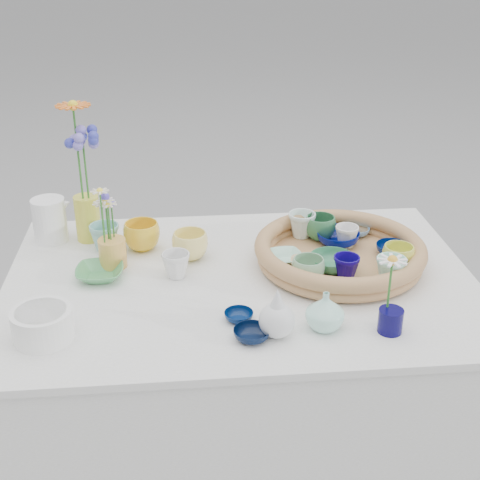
{
  "coord_description": "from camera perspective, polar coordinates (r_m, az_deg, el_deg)",
  "views": [
    {
      "loc": [
        -0.15,
        -1.57,
        1.63
      ],
      "look_at": [
        0.0,
        0.02,
        0.87
      ],
      "focal_mm": 50.0,
      "sensor_mm": 36.0,
      "label": 1
    }
  ],
  "objects": [
    {
      "name": "wicker_tray",
      "position": [
        1.87,
        8.49,
        -1.09
      ],
      "size": [
        0.47,
        0.47,
        0.08
      ],
      "primitive_type": null,
      "color": "#A0734C",
      "rests_on": "display_table"
    },
    {
      "name": "tray_ceramic_0",
      "position": [
        1.96,
        8.36,
        0.16
      ],
      "size": [
        0.13,
        0.13,
        0.04
      ],
      "primitive_type": "imported",
      "rotation": [
        0.0,
        0.0,
        -0.06
      ],
      "color": "#000C69",
      "rests_on": "wicker_tray"
    },
    {
      "name": "tray_ceramic_1",
      "position": [
        1.93,
        12.87,
        -0.78
      ],
      "size": [
        0.11,
        0.11,
        0.03
      ],
      "primitive_type": "imported",
      "rotation": [
        0.0,
        0.0,
        -0.17
      ],
      "color": "#021754",
      "rests_on": "wicker_tray"
    },
    {
      "name": "tray_ceramic_2",
      "position": [
        1.85,
        13.34,
        -1.44
      ],
      "size": [
        0.09,
        0.09,
        0.07
      ],
      "primitive_type": "imported",
      "rotation": [
        0.0,
        0.0,
        0.08
      ],
      "color": "#D4DA4D",
      "rests_on": "wicker_tray"
    },
    {
      "name": "tray_ceramic_3",
      "position": [
        1.81,
        7.85,
        -1.94
      ],
      "size": [
        0.16,
        0.16,
        0.04
      ],
      "primitive_type": "imported",
      "rotation": [
        0.0,
        0.0,
        -0.42
      ],
      "color": "#347D55",
      "rests_on": "wicker_tray"
    },
    {
      "name": "tray_ceramic_4",
      "position": [
        1.74,
        5.84,
        -2.57
      ],
      "size": [
        0.1,
        0.1,
        0.07
      ],
      "primitive_type": "imported",
      "rotation": [
        0.0,
        0.0,
        0.15
      ],
      "color": "#7BAC84",
      "rests_on": "wicker_tray"
    },
    {
      "name": "tray_ceramic_5",
      "position": [
        1.84,
        3.76,
        -1.53
      ],
      "size": [
        0.11,
        0.11,
        0.02
      ],
      "primitive_type": "imported",
      "rotation": [
        0.0,
        0.0,
        0.14
      ],
      "color": "#A5E0C6",
      "rests_on": "wicker_tray"
    },
    {
      "name": "tray_ceramic_6",
      "position": [
        1.98,
        5.29,
        1.29
      ],
      "size": [
        0.11,
        0.11,
        0.08
      ],
      "primitive_type": "imported",
      "rotation": [
        0.0,
        0.0,
        -0.39
      ],
      "color": "white",
      "rests_on": "wicker_tray"
    },
    {
      "name": "tray_ceramic_7",
      "position": [
        1.94,
        9.09,
        0.29
      ],
      "size": [
        0.07,
        0.07,
        0.06
      ],
      "primitive_type": "imported",
      "rotation": [
        0.0,
        0.0,
        0.1
      ],
      "color": "white",
      "rests_on": "wicker_tray"
    },
    {
      "name": "tray_ceramic_8",
      "position": [
        2.03,
        9.95,
        0.75
      ],
      "size": [
        0.08,
        0.08,
        0.02
      ],
      "primitive_type": "imported",
      "rotation": [
        0.0,
        0.0,
        -0.13
      ],
      "color": "#76ADE8",
      "rests_on": "wicker_tray"
    },
    {
      "name": "tray_ceramic_9",
      "position": [
        1.77,
        9.05,
        -2.33
      ],
      "size": [
        0.09,
        0.09,
        0.06
      ],
      "primitive_type": "imported",
      "rotation": [
        0.0,
        0.0,
        0.28
      ],
      "color": "#11036A",
      "rests_on": "wicker_tray"
    },
    {
      "name": "tray_ceramic_10",
      "position": [
        1.82,
        5.72,
        -2.07
      ],
      "size": [
        0.1,
        0.1,
        0.02
      ],
      "primitive_type": "imported",
      "rotation": [
        0.0,
        0.0,
        -0.1
      ],
      "color": "#DFB682",
      "rests_on": "wicker_tray"
    },
    {
      "name": "tray_ceramic_11",
      "position": [
        1.77,
        12.72,
        -2.56
      ],
      "size": [
        0.1,
        0.1,
        0.07
      ],
      "primitive_type": "imported",
      "rotation": [
        0.0,
        0.0,
        -0.36
      ],
      "color": "#A8EED2",
      "rests_on": "wicker_tray"
    },
    {
      "name": "tray_ceramic_12",
      "position": [
        1.98,
        6.86,
        1.05
      ],
      "size": [
        0.11,
        0.11,
        0.07
      ],
      "primitive_type": "imported",
      "rotation": [
        0.0,
        0.0,
        0.23
      ],
      "color": "#327144",
      "rests_on": "wicker_tray"
    },
    {
      "name": "loose_ceramic_0",
      "position": [
        1.96,
        -8.38,
        0.35
      ],
      "size": [
        0.11,
        0.11,
        0.08
      ],
      "primitive_type": "imported",
      "rotation": [
        0.0,
        0.0,
        0.04
      ],
      "color": "yellow",
      "rests_on": "display_table"
    },
    {
      "name": "loose_ceramic_1",
      "position": [
        1.89,
        -4.28,
        -0.46
      ],
      "size": [
        0.13,
        0.13,
        0.08
      ],
      "primitive_type": "imported",
      "rotation": [
        0.0,
        0.0,
        0.38
      ],
      "color": "#FAE67E",
      "rests_on": "display_table"
    },
    {
      "name": "loose_ceramic_2",
      "position": [
        1.83,
        -11.87,
        -2.78
      ],
      "size": [
        0.13,
        0.13,
        0.03
      ],
      "primitive_type": "imported",
      "rotation": [
        0.0,
        0.0,
        -0.03
      ],
      "color": "#4B9B5B",
      "rests_on": "display_table"
    },
    {
      "name": "loose_ceramic_3",
      "position": [
        1.8,
        -5.48,
        -2.14
      ],
      "size": [
        0.08,
        0.08,
        0.07
      ],
      "primitive_type": "imported",
      "rotation": [
        0.0,
        0.0,
        0.06
      ],
      "color": "silver",
      "rests_on": "display_table"
    },
    {
      "name": "loose_ceramic_4",
      "position": [
        1.61,
        -0.11,
        -6.52
      ],
      "size": [
        0.08,
        0.08,
        0.02
      ],
      "primitive_type": "imported",
      "rotation": [
        0.0,
        0.0,
        0.13
      ],
      "color": "#031A48",
      "rests_on": "display_table"
    },
    {
      "name": "loose_ceramic_5",
      "position": [
        1.97,
        -11.46,
        0.21
      ],
      "size": [
        0.11,
        0.11,
        0.08
      ],
      "primitive_type": "imported",
      "rotation": [
        0.0,
        0.0,
        -0.33
      ],
      "color": "#77B7AF",
      "rests_on": "display_table"
    },
    {
      "name": "loose_ceramic_6",
      "position": [
        1.54,
        1.0,
        -8.06
      ],
      "size": [
        0.11,
        0.11,
        0.03
      ],
      "primitive_type": "imported",
      "rotation": [
        0.0,
        0.0,
        0.39
      ],
      "color": "black",
      "rests_on": "display_table"
    },
    {
      "name": "fluted_bowl",
      "position": [
        1.6,
        -16.49,
        -6.92
      ],
      "size": [
        0.18,
        0.18,
        0.07
      ],
      "primitive_type": null,
      "rotation": [
        0.0,
        0.0,
        -0.32
      ],
      "color": "white",
      "rests_on": "display_table"
    },
    {
      "name": "bud_vase_paleblue",
      "position": [
        1.53,
        3.18,
        -6.15
      ],
      "size": [
        0.1,
        0.1,
        0.13
      ],
      "primitive_type": null,
      "rotation": [
        0.0,
        0.0,
        0.19
      ],
      "color": "silver",
      "rests_on": "display_table"
    },
    {
      "name": "bud_vase_seafoam",
      "position": [
        1.58,
        7.28,
        -6.03
      ],
      "size": [
        0.11,
        0.11,
        0.1
      ],
      "primitive_type": "imported",
      "rotation": [
        0.0,
        0.0,
        -0.18
      ],
      "color": "#ACE9D8",
      "rests_on": "display_table"
    },
    {
      "name": "bud_vase_cobalt",
      "position": [
        1.6,
        12.72,
        -6.73
      ],
      "size": [
        0.07,
        0.07,
        0.06
      ],
      "primitive_type": "cylinder",
      "rotation": [
        0.0,
        0.0,
        0.21
      ],
      "color": "#08043F",
      "rests_on": "display_table"
    },
    {
      "name": "single_daisy",
      "position": [
        1.57,
        12.67,
        -3.68
      ],
      "size": [
        0.1,
        0.1,
        0.14
      ],
      "primitive_type": null,
      "rotation": [
        0.0,
        0.0,
        -0.33
      ],
      "color": "white",
      "rests_on": "bud_vase_cobalt"
    },
    {
      "name": "tall_vase_yellow",
      "position": [
        2.04,
        -12.86,
        1.84
      ],
      "size": [
        0.09,
        0.09,
        0.14
      ],
      "primitive_type": "cylinder",
      "rotation": [
        0.0,
        0.0,
        0.3
      ],
      "color": "gold",
      "rests_on": "display_table"
    },
    {
      "name": "gerbera",
      "position": [
        1.96,
        -13.65,
        7.2
      ],
      "size": [
        0.11,
        0.11,
        0.29
      ],
      "primitive_type": null,
      "rotation": [
        0.0,
        0.0,
        0.01
      ],
      "color": "orange",
      "rests_on": "tall_vase_yellow"
    },
    {
      "name": "hydrangea",
      "position": [
        1.97,
        -13.05,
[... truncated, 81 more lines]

